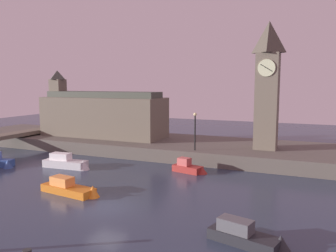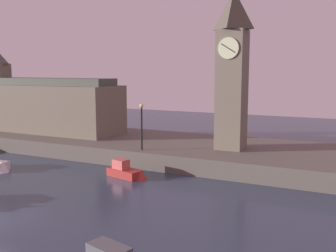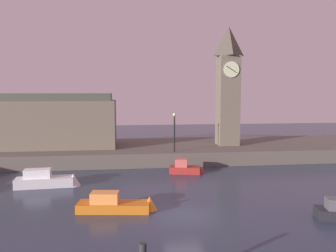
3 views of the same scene
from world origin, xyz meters
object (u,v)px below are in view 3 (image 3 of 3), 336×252
Objects in this scene: streetlamp at (174,128)px; boat_dinghy_red at (188,168)px; boat_patrol_orange at (122,205)px; boat_ferry_white at (50,180)px; clock_tower at (228,84)px; parliament_hall at (36,121)px.

streetlamp is 1.11× the size of boat_dinghy_red.
boat_ferry_white is (-6.02, 6.75, 0.11)m from boat_patrol_orange.
boat_ferry_white is at bearing -149.18° from clock_tower.
parliament_hall is 4.66× the size of boat_dinghy_red.
parliament_hall is at bearing 118.16° from boat_patrol_orange.
boat_dinghy_red is at bearing -128.81° from clock_tower.
clock_tower is 3.38× the size of streetlamp.
boat_dinghy_red is (6.21, 10.06, 0.04)m from boat_patrol_orange.
parliament_hall is 4.21× the size of streetlamp.
boat_dinghy_red is at bearing -27.64° from parliament_hall.
parliament_hall is 12.99m from boat_ferry_white.
clock_tower is 2.56× the size of boat_ferry_white.
boat_patrol_orange is (-12.37, -17.72, -8.29)m from clock_tower.
boat_patrol_orange is 1.03× the size of boat_ferry_white.
boat_ferry_white is (-11.44, -7.01, -3.52)m from streetlamp.
clock_tower reaches higher than boat_ferry_white.
parliament_hall is 16.04m from streetlamp.
streetlamp reaches higher than boat_patrol_orange.
parliament_hall reaches higher than boat_ferry_white.
boat_ferry_white reaches higher than boat_patrol_orange.
boat_dinghy_red is at bearing 58.29° from boat_patrol_orange.
boat_ferry_white is at bearing -71.72° from parliament_hall.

